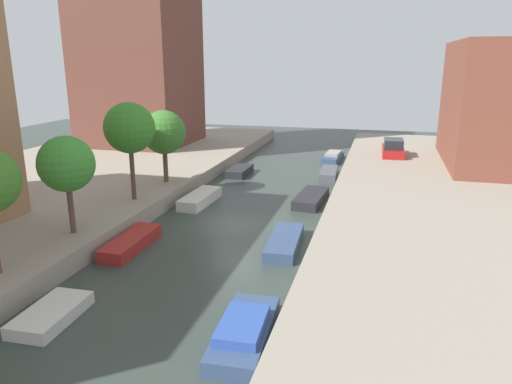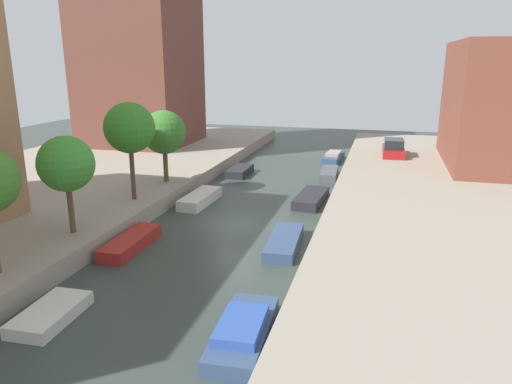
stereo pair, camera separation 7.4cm
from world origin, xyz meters
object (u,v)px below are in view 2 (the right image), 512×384
object	(u,v)px
moored_boat_left_1	(50,314)
moored_boat_right_5	(333,157)
moored_boat_left_3	(200,199)
moored_boat_right_1	(243,331)
moored_boat_right_3	(311,198)
moored_boat_right_2	(284,242)
moored_boat_left_4	(240,171)
moored_boat_left_2	(131,242)
moored_boat_right_4	(329,174)
street_tree_3	(129,128)
parked_car	(393,149)
apartment_tower_far	(137,20)
street_tree_2	(66,164)
street_tree_4	(164,133)

from	to	relation	value
moored_boat_left_1	moored_boat_right_5	size ratio (longest dim) A/B	0.70
moored_boat_left_3	moored_boat_right_1	xyz separation A→B (m)	(7.42, -14.76, 0.04)
moored_boat_right_3	moored_boat_right_2	bearing A→B (deg)	-90.84
moored_boat_left_4	moored_boat_right_5	world-z (taller)	moored_boat_right_5
moored_boat_left_2	moored_boat_right_4	size ratio (longest dim) A/B	1.09
street_tree_3	parked_car	distance (m)	24.37
moored_boat_left_4	moored_boat_right_2	world-z (taller)	moored_boat_left_4
apartment_tower_far	moored_boat_right_5	world-z (taller)	apartment_tower_far
parked_car	moored_boat_left_4	world-z (taller)	parked_car
street_tree_2	street_tree_4	size ratio (longest dim) A/B	0.97
moored_boat_right_3	moored_boat_right_4	xyz separation A→B (m)	(0.31, 7.36, 0.02)
street_tree_3	moored_boat_right_1	bearing A→B (deg)	-47.87
street_tree_3	street_tree_2	bearing A→B (deg)	-90.00
parked_car	moored_boat_left_1	world-z (taller)	parked_car
moored_boat_right_5	street_tree_2	bearing A→B (deg)	-111.50
street_tree_4	moored_boat_right_2	size ratio (longest dim) A/B	1.07
moored_boat_right_4	street_tree_3	bearing A→B (deg)	-129.53
street_tree_3	moored_boat_left_3	size ratio (longest dim) A/B	1.34
moored_boat_right_4	moored_boat_left_4	bearing A→B (deg)	-173.12
moored_boat_right_3	moored_boat_right_1	bearing A→B (deg)	-89.03
moored_boat_right_1	moored_boat_right_5	world-z (taller)	moored_boat_right_1
street_tree_2	moored_boat_right_5	distance (m)	27.85
moored_boat_left_1	moored_boat_right_4	size ratio (longest dim) A/B	0.78
parked_car	moored_boat_right_3	size ratio (longest dim) A/B	0.95
moored_boat_left_3	moored_boat_right_4	xyz separation A→B (m)	(7.44, 9.49, -0.01)
apartment_tower_far	moored_boat_right_2	bearing A→B (deg)	-48.31
street_tree_3	moored_boat_left_1	size ratio (longest dim) A/B	1.85
moored_boat_left_4	moored_boat_right_2	xyz separation A→B (m)	(6.87, -14.64, -0.03)
apartment_tower_far	moored_boat_left_3	distance (m)	23.80
apartment_tower_far	street_tree_3	xyz separation A→B (m)	(9.42, -19.03, -7.66)
street_tree_4	parked_car	xyz separation A→B (m)	(15.48, 13.92, -2.84)
parked_car	moored_boat_right_2	size ratio (longest dim) A/B	0.93
moored_boat_left_4	moored_boat_right_1	xyz separation A→B (m)	(7.28, -23.37, 0.08)
moored_boat_right_2	moored_boat_right_3	world-z (taller)	moored_boat_right_3
moored_boat_left_3	moored_boat_right_3	distance (m)	7.44
moored_boat_right_3	moored_boat_right_5	distance (m)	14.21
moored_boat_right_1	moored_boat_right_3	distance (m)	16.89
moored_boat_left_1	moored_boat_left_2	world-z (taller)	moored_boat_left_2
street_tree_2	street_tree_4	world-z (taller)	street_tree_4
parked_car	moored_boat_right_4	bearing A→B (deg)	-131.06
street_tree_4	moored_boat_left_1	distance (m)	17.42
apartment_tower_far	moored_boat_right_4	xyz separation A→B (m)	(19.89, -6.34, -12.69)
apartment_tower_far	moored_boat_right_1	size ratio (longest dim) A/B	5.22
street_tree_3	moored_boat_left_1	world-z (taller)	street_tree_3
street_tree_3	apartment_tower_far	bearing A→B (deg)	116.33
moored_boat_right_3	moored_boat_left_1	bearing A→B (deg)	-111.80
moored_boat_right_3	moored_boat_left_3	bearing A→B (deg)	-163.36
moored_boat_left_3	moored_boat_left_4	distance (m)	8.61
apartment_tower_far	street_tree_3	size ratio (longest dim) A/B	4.07
moored_boat_right_1	moored_boat_right_3	world-z (taller)	moored_boat_right_1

